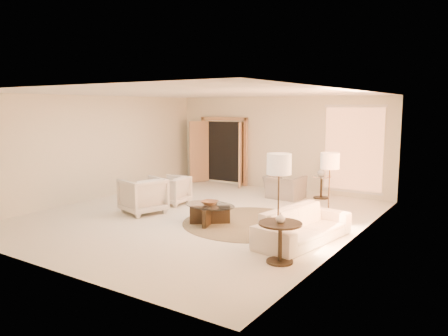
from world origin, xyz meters
The scene contains 18 objects.
room centered at (0.00, 0.00, 1.40)m, with size 7.04×8.04×2.83m.
windows_right centered at (3.45, 0.10, 1.35)m, with size 0.10×6.40×2.40m, color #FFA266, non-canonical shape.
window_back_corner centered at (2.30, 3.95, 1.35)m, with size 1.70×0.10×2.40m, color #FFA266, non-canonical shape.
curtains_right centered at (3.40, 1.00, 1.30)m, with size 0.06×5.20×2.60m, color tan, non-canonical shape.
french_doors centered at (-1.90, 3.82, 1.07)m, with size 1.95×0.66×2.16m.
area_rug centered at (1.27, 0.07, 0.01)m, with size 2.90×2.90×0.01m, color #433825.
sofa centered at (2.79, -0.54, 0.32)m, with size 2.17×0.85×0.63m, color silver.
armchair_left centered at (-1.35, 0.59, 0.40)m, with size 0.78×0.73×0.80m, color silver.
armchair_right centered at (-1.29, -0.53, 0.47)m, with size 0.90×0.85×0.93m, color silver.
accent_chair centered at (0.79, 2.84, 0.42)m, with size 0.96×0.62×0.84m, color gray.
coffee_table centered at (0.61, -0.47, 0.27)m, with size 1.44×1.44×0.42m.
end_table centered at (2.90, -1.76, 0.45)m, with size 0.70×0.70×0.66m.
side_table centered at (1.63, 3.40, 0.38)m, with size 0.54×0.54×0.62m.
floor_lamp_near centered at (2.85, 0.59, 1.34)m, with size 0.38×0.38×1.58m.
floor_lamp_far centered at (2.63, -1.29, 1.46)m, with size 0.42×0.42×1.72m.
bowl centered at (0.61, -0.47, 0.47)m, with size 0.36×0.36×0.09m, color brown.
end_vase centered at (2.90, -1.76, 0.74)m, with size 0.16×0.16×0.17m, color silver.
side_vase centered at (1.63, 3.40, 0.74)m, with size 0.24×0.24×0.25m, color silver.
Camera 1 is at (5.87, -7.92, 2.50)m, focal length 35.00 mm.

